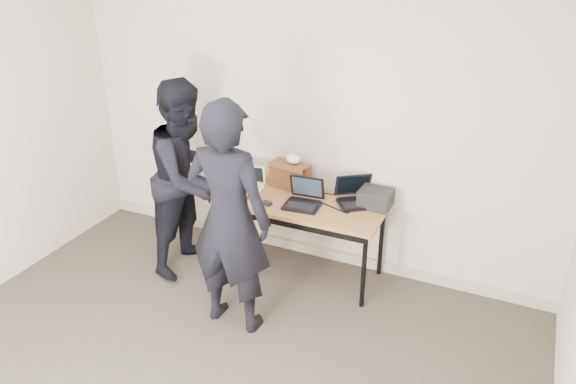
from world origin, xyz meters
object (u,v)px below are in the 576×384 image
Objects in this scene: desk at (298,208)px; equipment_box at (376,198)px; person_typist at (229,219)px; person_observer at (188,177)px; laptop_beige at (248,186)px; leather_satchel at (290,175)px; laptop_right at (355,197)px; laptop_center at (304,199)px.

equipment_box is (0.63, 0.19, 0.14)m from desk.
person_typist is (-0.82, -1.04, 0.13)m from equipment_box.
equipment_box is 1.33m from person_typist.
person_typist reaches higher than equipment_box.
person_typist reaches higher than person_observer.
laptop_beige is 0.39m from leather_satchel.
person_typist is at bearing -82.94° from leather_satchel.
person_observer is at bearing -166.00° from desk.
person_typist is (-0.64, -1.04, 0.15)m from laptop_right.
laptop_center is at bearing -38.68° from leather_satchel.
laptop_right is (0.45, 0.19, 0.11)m from desk.
person_typist is (-0.01, -1.08, 0.08)m from leather_satchel.
person_observer is at bearing -158.75° from laptop_beige.
leather_satchel is 0.90m from person_observer.
person_observer reaches higher than laptop_beige.
laptop_center is at bearing -23.95° from desk.
person_typist is 0.97m from person_observer.
person_typist is at bearing -79.78° from laptop_beige.
laptop_beige is 0.53m from person_observer.
person_observer is (-1.40, -0.44, 0.11)m from laptop_right.
laptop_center is 0.36m from leather_satchel.
leather_satchel is (-0.63, 0.04, 0.07)m from laptop_right.
laptop_beige is at bearing 155.43° from laptop_right.
leather_satchel is at bearing 129.08° from laptop_center.
leather_satchel is at bearing 177.48° from equipment_box.
laptop_beige is 0.93× the size of laptop_center.
laptop_beige reaches higher than desk.
leather_satchel is 0.81m from equipment_box.
laptop_center is 1.04m from person_observer.
leather_satchel is at bearing 141.97° from laptop_right.
laptop_beige is 1.14m from equipment_box.
laptop_beige is at bearing -139.51° from leather_satchel.
laptop_beige reaches higher than equipment_box.
laptop_center is 1.22× the size of equipment_box.
person_typist is at bearing -123.48° from person_observer.
equipment_box is at bearing 16.36° from desk.
laptop_right is at bearing -67.77° from person_observer.
laptop_right reaches higher than equipment_box.
desk is at bearing -102.99° from person_typist.
desk is at bearing -44.06° from leather_satchel.
laptop_right is 0.18m from equipment_box.
leather_satchel reaches higher than laptop_beige.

